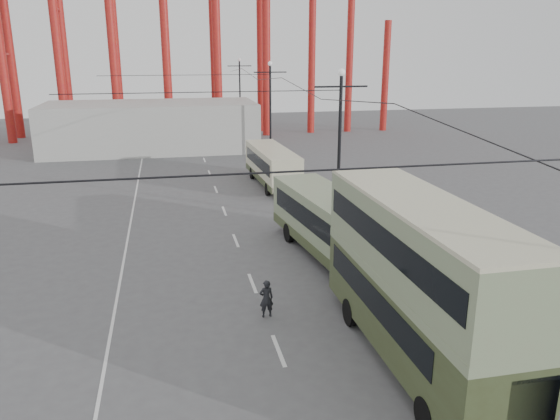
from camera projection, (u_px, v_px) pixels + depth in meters
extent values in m
plane|color=#515154|center=(340.00, 418.00, 15.95)|extent=(160.00, 160.00, 0.00)
cube|color=silver|center=(230.00, 224.00, 33.60)|extent=(0.15, 82.00, 0.01)
cube|color=silver|center=(325.00, 214.00, 35.79)|extent=(0.12, 120.00, 0.01)
cube|color=silver|center=(130.00, 226.00, 33.36)|extent=(0.12, 120.00, 0.01)
cylinder|color=black|center=(339.00, 151.00, 32.69)|extent=(0.20, 0.20, 9.00)
cylinder|color=black|center=(337.00, 219.00, 33.89)|extent=(0.44, 0.44, 0.50)
cube|color=black|center=(341.00, 87.00, 31.62)|extent=(3.20, 0.10, 0.10)
sphere|color=white|center=(342.00, 72.00, 31.39)|extent=(0.44, 0.44, 0.44)
cylinder|color=black|center=(270.00, 112.00, 53.35)|extent=(0.20, 0.20, 9.00)
cylinder|color=black|center=(271.00, 155.00, 54.55)|extent=(0.44, 0.44, 0.50)
cube|color=black|center=(270.00, 72.00, 52.28)|extent=(3.20, 0.10, 0.10)
sphere|color=white|center=(270.00, 64.00, 52.06)|extent=(0.44, 0.44, 0.44)
cylinder|color=black|center=(240.00, 95.00, 74.01)|extent=(0.20, 0.20, 9.00)
cylinder|color=black|center=(241.00, 126.00, 75.21)|extent=(0.44, 0.44, 0.50)
cube|color=black|center=(239.00, 66.00, 72.94)|extent=(3.20, 0.10, 0.10)
sphere|color=white|center=(239.00, 60.00, 72.72)|extent=(0.44, 0.44, 0.44)
cylinder|color=maroon|center=(2.00, 63.00, 60.76)|extent=(1.00, 1.00, 18.00)
cylinder|color=maroon|center=(11.00, 62.00, 64.52)|extent=(1.00, 1.00, 18.00)
cylinder|color=maroon|center=(54.00, 20.00, 60.67)|extent=(1.00, 1.00, 27.00)
cylinder|color=maroon|center=(61.00, 22.00, 64.43)|extent=(1.00, 1.00, 27.00)
cylinder|color=maroon|center=(313.00, 11.00, 67.07)|extent=(0.90, 0.90, 30.00)
cylinder|color=maroon|center=(350.00, 45.00, 69.17)|extent=(0.90, 0.90, 22.00)
cylinder|color=maroon|center=(385.00, 77.00, 71.28)|extent=(0.90, 0.90, 14.00)
cube|color=#A7A7A1|center=(152.00, 126.00, 58.22)|extent=(22.00, 10.00, 5.00)
cube|color=#353D20|center=(415.00, 316.00, 18.32)|extent=(2.78, 10.70, 2.35)
cube|color=black|center=(416.00, 303.00, 18.19)|extent=(2.80, 8.57, 0.96)
cube|color=gray|center=(418.00, 279.00, 17.95)|extent=(2.80, 10.70, 0.32)
cube|color=gray|center=(421.00, 241.00, 17.57)|extent=(2.78, 10.70, 2.35)
cube|color=black|center=(421.00, 238.00, 17.54)|extent=(2.81, 10.06, 0.91)
cube|color=beige|center=(424.00, 204.00, 17.22)|extent=(2.80, 10.70, 0.13)
cylinder|color=black|center=(350.00, 312.00, 21.22)|extent=(0.31, 1.07, 1.07)
cylinder|color=black|center=(408.00, 306.00, 21.72)|extent=(0.31, 1.07, 1.07)
cylinder|color=black|center=(427.00, 415.00, 15.22)|extent=(0.31, 1.07, 1.07)
cylinder|color=black|center=(504.00, 404.00, 15.72)|extent=(0.31, 1.07, 1.07)
cube|color=gray|center=(335.00, 226.00, 27.33)|extent=(4.05, 11.83, 2.53)
cube|color=black|center=(335.00, 218.00, 27.21)|extent=(3.93, 10.58, 1.00)
cube|color=#353D20|center=(334.00, 245.00, 27.61)|extent=(4.08, 11.83, 0.53)
cube|color=gray|center=(336.00, 200.00, 26.95)|extent=(4.07, 11.83, 0.17)
cylinder|color=black|center=(290.00, 234.00, 30.30)|extent=(0.42, 1.08, 1.05)
cylinder|color=black|center=(329.00, 229.00, 31.04)|extent=(0.42, 1.08, 1.05)
cylinder|color=black|center=(344.00, 282.00, 23.99)|extent=(0.42, 1.08, 1.05)
cylinder|color=black|center=(392.00, 275.00, 24.73)|extent=(0.42, 1.08, 1.05)
cube|color=beige|center=(272.00, 165.00, 42.92)|extent=(2.81, 9.57, 2.27)
cube|color=black|center=(272.00, 160.00, 42.81)|extent=(2.80, 8.44, 0.90)
cube|color=#353D20|center=(272.00, 176.00, 43.17)|extent=(2.84, 9.57, 0.47)
cube|color=beige|center=(272.00, 150.00, 42.58)|extent=(2.83, 9.57, 0.15)
cylinder|color=black|center=(253.00, 174.00, 45.28)|extent=(0.31, 0.96, 0.95)
cylinder|color=black|center=(278.00, 172.00, 45.79)|extent=(0.31, 0.96, 0.95)
cylinder|color=black|center=(267.00, 189.00, 40.35)|extent=(0.31, 0.96, 0.95)
cylinder|color=black|center=(295.00, 187.00, 40.87)|extent=(0.31, 0.96, 0.95)
imported|color=black|center=(266.00, 299.00, 21.80)|extent=(0.60, 0.42, 1.58)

